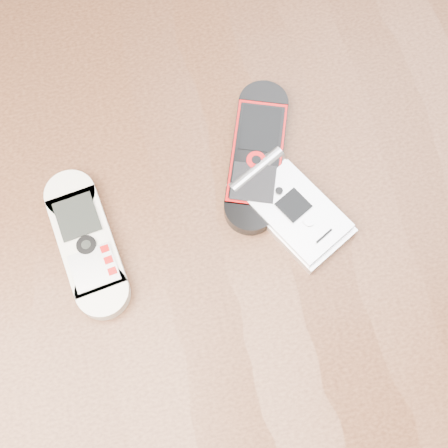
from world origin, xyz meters
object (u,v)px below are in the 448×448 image
(table, at_px, (219,264))
(nokia_white, at_px, (86,242))
(motorola_razr, at_px, (295,211))
(nokia_black_red, at_px, (257,155))

(table, distance_m, nokia_white, 0.16)
(table, xyz_separation_m, motorola_razr, (0.07, -0.00, 0.11))
(nokia_black_red, xyz_separation_m, motorola_razr, (0.02, -0.06, 0.00))
(nokia_white, distance_m, nokia_black_red, 0.17)
(nokia_black_red, bearing_deg, motorola_razr, -52.25)
(nokia_white, height_order, nokia_black_red, same)
(nokia_black_red, bearing_deg, table, -109.25)
(table, relative_size, nokia_white, 8.58)
(nokia_white, relative_size, motorola_razr, 1.25)
(nokia_white, height_order, motorola_razr, motorola_razr)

